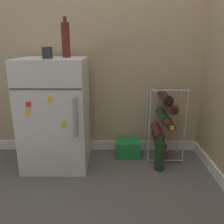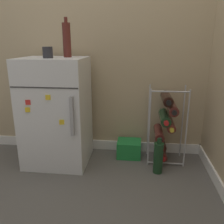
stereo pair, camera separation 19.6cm
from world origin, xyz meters
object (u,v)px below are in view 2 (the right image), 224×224
object	(u,v)px
mini_fridge	(56,112)
soda_box	(129,149)
loose_bottle_floor	(158,158)
fridge_top_cup	(48,52)
wine_rack	(165,124)
fridge_top_bottle	(67,40)

from	to	relation	value
mini_fridge	soda_box	size ratio (longest dim) A/B	4.20
soda_box	loose_bottle_floor	size ratio (longest dim) A/B	0.73
soda_box	fridge_top_cup	size ratio (longest dim) A/B	2.55
mini_fridge	wine_rack	world-z (taller)	mini_fridge
mini_fridge	fridge_top_cup	size ratio (longest dim) A/B	10.72
soda_box	fridge_top_bottle	bearing A→B (deg)	-167.90
mini_fridge	soda_box	distance (m)	0.72
soda_box	wine_rack	bearing A→B (deg)	-7.67
fridge_top_bottle	loose_bottle_floor	world-z (taller)	fridge_top_bottle
wine_rack	mini_fridge	bearing A→B (deg)	-173.13
soda_box	fridge_top_cup	world-z (taller)	fridge_top_cup
mini_fridge	fridge_top_cup	bearing A→B (deg)	-98.75
soda_box	fridge_top_bottle	xyz separation A→B (m)	(-0.49, -0.11, 0.94)
fridge_top_bottle	mini_fridge	bearing A→B (deg)	-158.46
mini_fridge	wine_rack	distance (m)	0.91
wine_rack	loose_bottle_floor	world-z (taller)	wine_rack
fridge_top_cup	loose_bottle_floor	size ratio (longest dim) A/B	0.29
fridge_top_bottle	loose_bottle_floor	distance (m)	1.16
mini_fridge	loose_bottle_floor	world-z (taller)	mini_fridge
fridge_top_bottle	loose_bottle_floor	size ratio (longest dim) A/B	1.02
mini_fridge	wine_rack	size ratio (longest dim) A/B	1.35
wine_rack	fridge_top_cup	size ratio (longest dim) A/B	7.92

